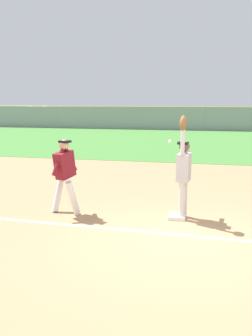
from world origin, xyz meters
name	(u,v)px	position (x,y,z in m)	size (l,w,h in m)	color
ground_plane	(181,241)	(0.00, 0.00, 0.00)	(80.55, 80.55, 0.00)	tan
outfield_grass	(202,141)	(0.00, 17.32, 0.01)	(53.82, 17.30, 0.01)	#478438
first_base	(177,216)	(-0.19, 1.33, 0.04)	(0.38, 0.38, 0.08)	white
fielder	(184,169)	(-0.07, 1.37, 1.12)	(0.31, 0.90, 2.28)	silver
runner	(65,171)	(-2.74, 1.12, 1.00)	(0.76, 0.83, 1.72)	white
baseball	(170,141)	(-0.40, 1.51, 1.70)	(0.07, 0.07, 0.07)	white
outfield_fence	(205,119)	(0.00, 25.97, 1.01)	(53.90, 0.08, 2.02)	#93999E
parked_car_tan	(153,119)	(-5.13, 30.12, 0.67)	(4.41, 2.14, 1.25)	tan
parked_car_silver	(207,120)	(0.11, 30.22, 0.67)	(4.55, 2.42, 1.25)	#B7B7BC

